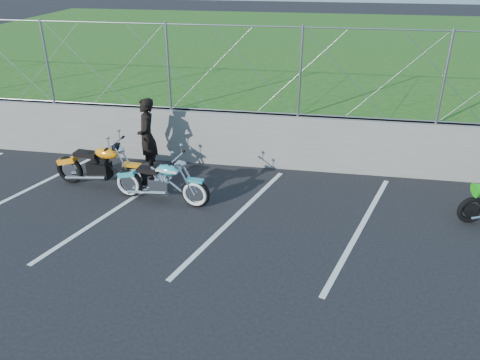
# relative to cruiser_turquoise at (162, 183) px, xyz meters

# --- Properties ---
(ground) EXTENTS (90.00, 90.00, 0.00)m
(ground) POSITION_rel_cruiser_turquoise_xyz_m (1.58, -1.36, -0.42)
(ground) COLOR black
(ground) RESTS_ON ground
(retaining_wall) EXTENTS (30.00, 0.22, 1.30)m
(retaining_wall) POSITION_rel_cruiser_turquoise_xyz_m (1.58, 2.14, 0.23)
(retaining_wall) COLOR slate
(retaining_wall) RESTS_ON ground
(grass_field) EXTENTS (30.00, 20.00, 1.30)m
(grass_field) POSITION_rel_cruiser_turquoise_xyz_m (1.58, 12.14, 0.23)
(grass_field) COLOR #215115
(grass_field) RESTS_ON ground
(chain_link_fence) EXTENTS (28.00, 0.03, 2.00)m
(chain_link_fence) POSITION_rel_cruiser_turquoise_xyz_m (1.58, 2.14, 1.88)
(chain_link_fence) COLOR gray
(chain_link_fence) RESTS_ON retaining_wall
(parking_lines) EXTENTS (18.29, 4.31, 0.01)m
(parking_lines) POSITION_rel_cruiser_turquoise_xyz_m (2.78, -0.36, -0.42)
(parking_lines) COLOR silver
(parking_lines) RESTS_ON ground
(cruiser_turquoise) EXTENTS (2.12, 0.67, 1.05)m
(cruiser_turquoise) POSITION_rel_cruiser_turquoise_xyz_m (0.00, 0.00, 0.00)
(cruiser_turquoise) COLOR black
(cruiser_turquoise) RESTS_ON ground
(naked_orange) EXTENTS (2.19, 0.74, 1.09)m
(naked_orange) POSITION_rel_cruiser_turquoise_xyz_m (-1.51, 0.42, 0.04)
(naked_orange) COLOR black
(naked_orange) RESTS_ON ground
(person_standing) EXTENTS (0.63, 0.76, 1.78)m
(person_standing) POSITION_rel_cruiser_turquoise_xyz_m (-0.76, 1.32, 0.47)
(person_standing) COLOR black
(person_standing) RESTS_ON ground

